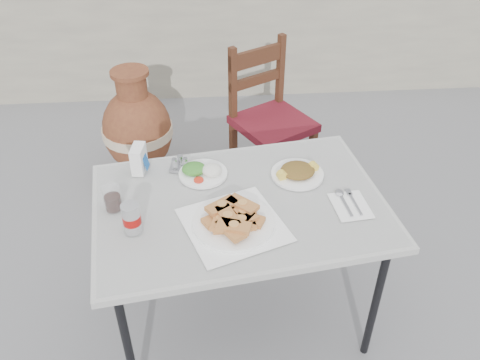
{
  "coord_description": "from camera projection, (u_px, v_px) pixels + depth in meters",
  "views": [
    {
      "loc": [
        -0.26,
        -1.55,
        2.07
      ],
      "look_at": [
        -0.13,
        0.11,
        0.81
      ],
      "focal_mm": 38.0,
      "sensor_mm": 36.0,
      "label": 1
    }
  ],
  "objects": [
    {
      "name": "terracotta_urn",
      "position": [
        138.0,
        131.0,
        3.24
      ],
      "size": [
        0.45,
        0.45,
        0.78
      ],
      "color": "brown",
      "rests_on": "ground"
    },
    {
      "name": "cutlery_napkin",
      "position": [
        349.0,
        203.0,
        2.09
      ],
      "size": [
        0.16,
        0.2,
        0.01
      ],
      "rotation": [
        0.0,
        0.0,
        0.11
      ],
      "color": "white",
      "rests_on": "cafe_table"
    },
    {
      "name": "condiment_caddy",
      "position": [
        180.0,
        165.0,
        2.27
      ],
      "size": [
        0.1,
        0.09,
        0.07
      ],
      "rotation": [
        0.0,
        0.0,
        -0.16
      ],
      "color": "#B2B2B9",
      "rests_on": "cafe_table"
    },
    {
      "name": "chair",
      "position": [
        269.0,
        119.0,
        3.12
      ],
      "size": [
        0.57,
        0.57,
        0.94
      ],
      "rotation": [
        0.0,
        0.0,
        0.52
      ],
      "color": "#351A0E",
      "rests_on": "ground"
    },
    {
      "name": "salad_rice_plate",
      "position": [
        202.0,
        171.0,
        2.24
      ],
      "size": [
        0.22,
        0.22,
        0.05
      ],
      "color": "white",
      "rests_on": "cafe_table"
    },
    {
      "name": "cafe_table",
      "position": [
        240.0,
        212.0,
        2.13
      ],
      "size": [
        1.3,
        0.97,
        0.73
      ],
      "rotation": [
        0.0,
        0.0,
        0.14
      ],
      "color": "black",
      "rests_on": "ground"
    },
    {
      "name": "ground",
      "position": [
        269.0,
        322.0,
        2.5
      ],
      "size": [
        80.0,
        80.0,
        0.0
      ],
      "primitive_type": "plane",
      "color": "slate",
      "rests_on": "ground"
    },
    {
      "name": "soda_can",
      "position": [
        132.0,
        218.0,
        1.92
      ],
      "size": [
        0.07,
        0.07,
        0.13
      ],
      "color": "silver",
      "rests_on": "cafe_table"
    },
    {
      "name": "salad_chopped_plate",
      "position": [
        297.0,
        172.0,
        2.24
      ],
      "size": [
        0.23,
        0.23,
        0.05
      ],
      "color": "white",
      "rests_on": "cafe_table"
    },
    {
      "name": "cola_glass",
      "position": [
        113.0,
        200.0,
        2.04
      ],
      "size": [
        0.07,
        0.07,
        0.1
      ],
      "color": "white",
      "rests_on": "cafe_table"
    },
    {
      "name": "pide_plate",
      "position": [
        234.0,
        218.0,
        1.97
      ],
      "size": [
        0.47,
        0.47,
        0.08
      ],
      "rotation": [
        0.0,
        0.0,
        0.35
      ],
      "color": "white",
      "rests_on": "cafe_table"
    },
    {
      "name": "napkin_holder",
      "position": [
        139.0,
        159.0,
        2.24
      ],
      "size": [
        0.08,
        0.11,
        0.12
      ],
      "rotation": [
        0.0,
        0.0,
        -0.15
      ],
      "color": "white",
      "rests_on": "cafe_table"
    },
    {
      "name": "back_wall",
      "position": [
        234.0,
        23.0,
        4.13
      ],
      "size": [
        6.0,
        0.25,
        1.2
      ],
      "primitive_type": "cube",
      "color": "#A29D87",
      "rests_on": "ground"
    }
  ]
}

